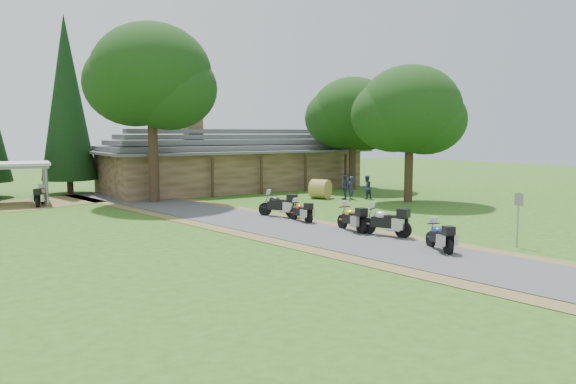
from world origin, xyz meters
TOP-DOWN VIEW (x-y plane):
  - ground at (0.00, 0.00)m, footprint 120.00×120.00m
  - driveway at (-0.50, 4.00)m, footprint 51.95×51.95m
  - lodge at (6.00, 24.00)m, footprint 21.40×9.40m
  - motorcycle_row_a at (1.39, -1.80)m, footprint 1.17×1.87m
  - motorcycle_row_b at (1.77, 1.63)m, footprint 1.46×2.23m
  - motorcycle_row_c at (1.33, 3.38)m, footprint 0.82×2.00m
  - motorcycle_row_d at (0.99, 7.02)m, footprint 0.58×1.70m
  - motorcycle_row_e at (0.90, 9.04)m, footprint 1.64×2.17m
  - motorcycle_carport_a at (-9.06, 20.99)m, footprint 1.25×1.99m
  - person_a at (9.42, 13.26)m, footprint 0.64×0.58m
  - person_b at (10.44, 12.79)m, footprint 0.56×0.41m
  - person_c at (8.93, 13.30)m, footprint 0.63×0.69m
  - hay_bale at (7.94, 14.77)m, footprint 1.73×1.68m
  - sign_post at (4.51, -3.01)m, footprint 0.40×0.07m
  - oak_lodge_left at (-2.49, 18.91)m, footprint 7.73×7.73m
  - oak_lodge_right at (13.75, 18.33)m, footprint 6.68×6.68m
  - oak_driveway at (11.57, 9.96)m, footprint 6.67×6.67m
  - cedar_near at (-5.89, 27.54)m, footprint 3.96×3.96m

SIDE VIEW (x-z plane):
  - ground at x=0.00m, z-range 0.00..0.00m
  - driveway at x=-0.50m, z-range 0.00..0.00m
  - motorcycle_row_d at x=0.99m, z-range 0.00..1.16m
  - motorcycle_row_a at x=1.39m, z-range 0.00..1.22m
  - motorcycle_carport_a at x=-9.06m, z-range 0.00..1.30m
  - hay_bale at x=7.94m, z-range 0.00..1.32m
  - motorcycle_row_c at x=1.33m, z-range 0.00..1.34m
  - motorcycle_row_e at x=0.90m, z-range 0.00..1.44m
  - motorcycle_row_b at x=1.77m, z-range 0.00..1.46m
  - person_a at x=9.42m, z-range 0.00..1.85m
  - person_b at x=10.44m, z-range 0.00..1.89m
  - person_c at x=8.93m, z-range 0.00..1.98m
  - sign_post at x=4.51m, z-range 0.00..2.20m
  - lodge at x=6.00m, z-range 0.00..4.90m
  - oak_driveway at x=11.57m, z-range 0.00..9.78m
  - oak_lodge_right at x=13.75m, z-range 0.00..9.83m
  - cedar_near at x=-5.89m, z-range 0.00..13.20m
  - oak_lodge_left at x=-2.49m, z-range 0.00..13.32m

